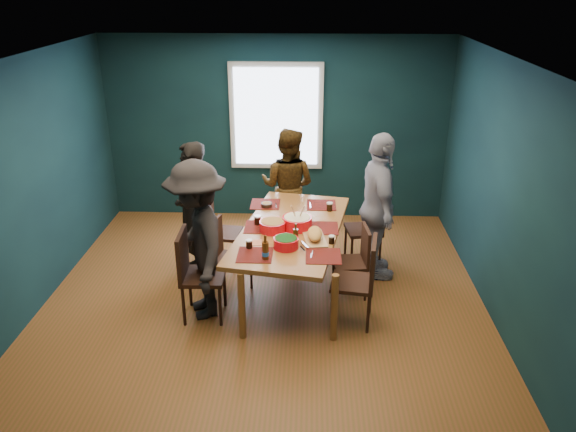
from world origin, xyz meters
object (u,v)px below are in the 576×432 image
at_px(chair_left_mid, 224,252).
at_px(chair_right_far, 371,223).
at_px(chair_right_mid, 357,256).
at_px(person_far_left, 192,209).
at_px(bowl_herbs, 286,242).
at_px(person_back, 288,186).
at_px(dining_table, 291,234).
at_px(person_right, 378,207).
at_px(person_near_left, 198,241).
at_px(bowl_salad, 273,226).
at_px(chair_left_near, 194,268).
at_px(bowl_dumpling, 297,222).
at_px(cutting_board, 315,235).
at_px(chair_left_far, 216,226).
at_px(chair_right_near, 362,276).

bearing_deg(chair_left_mid, chair_right_far, 38.64).
height_order(chair_right_mid, person_far_left, person_far_left).
bearing_deg(bowl_herbs, person_back, 91.74).
distance_m(dining_table, bowl_herbs, 0.52).
xyz_separation_m(person_right, person_near_left, (-1.98, -0.93, -0.03)).
bearing_deg(bowl_salad, chair_right_far, 35.25).
bearing_deg(chair_left_mid, bowl_salad, 14.55).
bearing_deg(bowl_herbs, person_far_left, 141.95).
bearing_deg(bowl_herbs, person_near_left, -178.84).
height_order(chair_left_near, person_right, person_right).
bearing_deg(chair_left_mid, bowl_dumpling, 19.90).
distance_m(person_far_left, person_back, 1.47).
bearing_deg(chair_right_mid, bowl_herbs, -157.21).
xyz_separation_m(chair_right_mid, cutting_board, (-0.49, -0.24, 0.37)).
relative_size(chair_right_far, chair_right_mid, 1.12).
bearing_deg(person_back, chair_left_mid, 82.74).
xyz_separation_m(chair_left_far, chair_left_near, (-0.05, -1.18, 0.04)).
distance_m(chair_left_near, chair_right_far, 2.40).
xyz_separation_m(dining_table, bowl_dumpling, (0.07, -0.00, 0.15)).
bearing_deg(bowl_dumpling, cutting_board, -56.11).
xyz_separation_m(chair_right_far, chair_right_near, (-0.22, -1.39, 0.02)).
relative_size(chair_left_far, chair_right_near, 0.95).
xyz_separation_m(chair_right_near, bowl_dumpling, (-0.69, 0.64, 0.31)).
bearing_deg(dining_table, person_back, 104.16).
distance_m(chair_right_far, cutting_board, 1.31).
distance_m(chair_right_far, person_near_left, 2.34).
bearing_deg(person_right, cutting_board, 125.58).
relative_size(bowl_dumpling, cutting_board, 0.61).
relative_size(chair_left_mid, chair_right_near, 0.94).
distance_m(person_far_left, cutting_board, 1.64).
height_order(chair_left_far, chair_right_near, chair_right_near).
height_order(chair_left_far, cutting_board, chair_left_far).
bearing_deg(person_back, bowl_dumpling, 113.85).
height_order(chair_right_near, person_right, person_right).
relative_size(chair_right_mid, chair_right_near, 0.86).
bearing_deg(person_near_left, chair_left_mid, 134.54).
xyz_separation_m(bowl_salad, cutting_board, (0.47, -0.21, -0.01)).
bearing_deg(chair_right_far, bowl_salad, -153.82).
height_order(chair_left_near, person_near_left, person_near_left).
bearing_deg(person_near_left, chair_right_far, 102.81).
relative_size(chair_left_far, bowl_herbs, 3.50).
xyz_separation_m(chair_left_far, bowl_salad, (0.76, -0.68, 0.33)).
bearing_deg(person_back, cutting_board, 119.29).
relative_size(chair_left_near, bowl_salad, 3.38).
xyz_separation_m(dining_table, person_far_left, (-1.21, 0.41, 0.11)).
height_order(chair_left_far, bowl_dumpling, bowl_dumpling).
bearing_deg(chair_right_near, chair_right_mid, 98.90).
height_order(person_near_left, bowl_herbs, person_near_left).
relative_size(chair_right_far, bowl_salad, 3.18).
bearing_deg(chair_left_near, person_back, 63.45).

